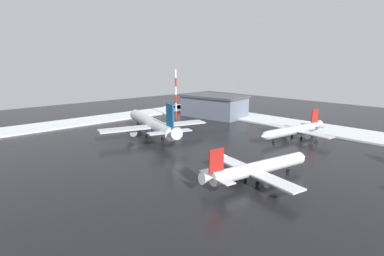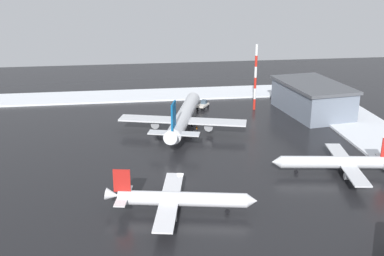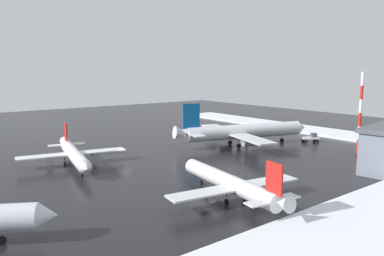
# 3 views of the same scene
# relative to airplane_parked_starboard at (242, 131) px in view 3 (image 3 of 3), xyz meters

# --- Properties ---
(ground_plane) EXTENTS (240.00, 240.00, 0.00)m
(ground_plane) POSITION_rel_airplane_parked_starboard_xyz_m (-31.91, 3.85, -3.79)
(ground_plane) COLOR black
(snow_bank_far) EXTENTS (152.00, 16.00, 0.54)m
(snow_bank_far) POSITION_rel_airplane_parked_starboard_xyz_m (-31.91, -46.15, -3.52)
(snow_bank_far) COLOR white
(snow_bank_far) RESTS_ON ground_plane
(snow_bank_right) EXTENTS (14.00, 116.00, 0.54)m
(snow_bank_right) POSITION_rel_airplane_parked_starboard_xyz_m (35.09, 3.85, -3.52)
(snow_bank_right) COLOR white
(snow_bank_right) RESTS_ON ground_plane
(airplane_parked_starboard) EXTENTS (37.88, 31.85, 11.46)m
(airplane_parked_starboard) POSITION_rel_airplane_parked_starboard_xyz_m (0.00, 0.00, 0.00)
(airplane_parked_starboard) COLOR silver
(airplane_parked_starboard) RESTS_ON ground_plane
(airplane_foreground_jet) EXTENTS (21.76, 26.02, 7.77)m
(airplane_foreground_jet) POSITION_rel_airplane_parked_starboard_xyz_m (-42.16, 5.98, -1.22)
(airplane_foreground_jet) COLOR white
(airplane_foreground_jet) RESTS_ON ground_plane
(airplane_distant_tail) EXTENTS (21.96, 26.33, 7.83)m
(airplane_distant_tail) POSITION_rel_airplane_parked_starboard_xyz_m (-30.79, -27.76, -1.20)
(airplane_distant_tail) COLOR silver
(airplane_distant_tail) RESTS_ON ground_plane
(pushback_tug) EXTENTS (5.06, 4.34, 2.50)m
(pushback_tug) POSITION_rel_airplane_parked_starboard_xyz_m (18.52, -7.94, -2.50)
(pushback_tug) COLOR silver
(pushback_tug) RESTS_ON ground_plane
(ground_crew_near_tug) EXTENTS (0.36, 0.36, 1.71)m
(ground_crew_near_tug) POSITION_rel_airplane_parked_starboard_xyz_m (-1.60, -3.10, -2.82)
(ground_crew_near_tug) COLOR black
(ground_crew_near_tug) RESTS_ON ground_plane
(ground_crew_beside_wing) EXTENTS (0.36, 0.36, 1.71)m
(ground_crew_beside_wing) POSITION_rel_airplane_parked_starboard_xyz_m (8.80, 0.23, -2.82)
(ground_crew_beside_wing) COLOR black
(ground_crew_beside_wing) RESTS_ON ground_plane
(antenna_mast) EXTENTS (0.70, 0.70, 19.04)m
(antenna_mast) POSITION_rel_airplane_parked_starboard_xyz_m (15.88, -22.64, 5.73)
(antenna_mast) COLOR red
(antenna_mast) RESTS_ON ground_plane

